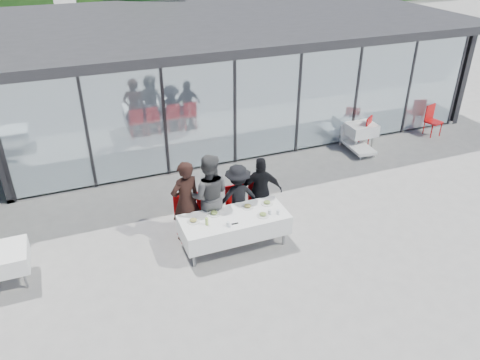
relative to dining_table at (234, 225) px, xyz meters
name	(u,v)px	position (x,y,z in m)	size (l,w,h in m)	color
ground	(257,252)	(0.38, -0.39, -0.54)	(90.00, 90.00, 0.00)	gray
pavilion	(218,52)	(2.38, 7.78, 1.61)	(14.80, 8.80, 3.44)	gray
dining_table	(234,225)	(0.00, 0.00, 0.00)	(2.26, 0.96, 0.75)	white
diner_a	(186,201)	(-0.85, 0.65, 0.40)	(0.68, 0.68, 1.87)	black
diner_chair_a	(185,215)	(-0.85, 0.75, 0.00)	(0.44, 0.44, 0.97)	red
diner_b	(209,196)	(-0.33, 0.65, 0.43)	(0.94, 0.94, 1.93)	#515151
diner_chair_b	(208,210)	(-0.33, 0.75, 0.00)	(0.44, 0.44, 0.97)	red
diner_c	(238,197)	(0.34, 0.65, 0.24)	(1.01, 1.01, 1.56)	black
diner_chair_c	(236,204)	(0.34, 0.75, 0.00)	(0.44, 0.44, 0.97)	red
diner_d	(261,191)	(0.89, 0.65, 0.28)	(0.96, 0.96, 1.63)	black
diner_chair_d	(259,199)	(0.89, 0.75, 0.00)	(0.44, 0.44, 0.97)	red
plate_a	(193,221)	(-0.85, 0.12, 0.24)	(0.26, 0.26, 0.07)	silver
plate_b	(214,213)	(-0.36, 0.22, 0.24)	(0.26, 0.26, 0.07)	silver
plate_c	(248,206)	(0.39, 0.22, 0.24)	(0.26, 0.26, 0.07)	silver
plate_d	(267,203)	(0.84, 0.20, 0.24)	(0.26, 0.26, 0.07)	silver
plate_extra	(263,215)	(0.57, -0.20, 0.24)	(0.26, 0.26, 0.07)	silver
juice_bottle	(207,221)	(-0.62, -0.08, 0.29)	(0.06, 0.06, 0.16)	#A2C853
drinking_glasses	(259,216)	(0.45, -0.25, 0.26)	(1.19, 0.17, 0.10)	silver
folded_eyeglasses	(235,224)	(-0.08, -0.27, 0.22)	(0.14, 0.03, 0.01)	black
spare_table_left	(4,259)	(-4.45, 0.51, 0.02)	(0.86, 0.86, 0.74)	white
spare_table_right	(360,129)	(5.38, 3.36, 0.02)	(0.86, 0.86, 0.74)	white
spare_chair_a	(432,119)	(8.05, 3.26, 0.00)	(0.53, 0.53, 0.97)	red
spare_chair_b	(364,130)	(5.49, 3.27, 0.00)	(0.61, 0.61, 0.97)	red
lounger	(355,141)	(5.13, 3.17, -0.28)	(0.69, 1.37, 0.72)	white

